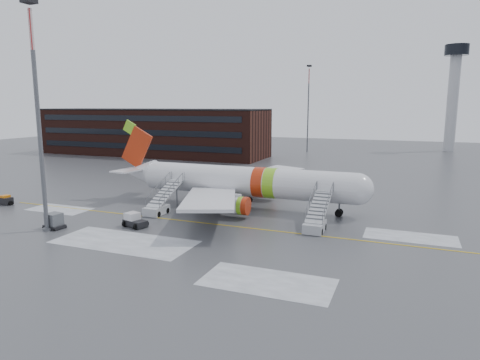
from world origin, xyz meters
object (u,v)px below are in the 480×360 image
at_px(light_mast_near, 38,115).
at_px(airstair_aft, 160,205).
at_px(baggage_tractor, 6,201).
at_px(uld_container, 54,221).
at_px(airstair_fwd, 316,220).
at_px(pushback_tug, 134,221).
at_px(airliner, 239,181).

bearing_deg(light_mast_near, airstair_aft, 56.96).
bearing_deg(baggage_tractor, uld_container, -23.12).
relative_size(airstair_aft, light_mast_near, 0.33).
bearing_deg(uld_container, airstair_fwd, 20.66).
bearing_deg(airstair_fwd, light_mast_near, -157.68).
bearing_deg(baggage_tractor, light_mast_near, -26.24).
distance_m(airstair_fwd, pushback_tug, 19.84).
bearing_deg(airliner, airstair_fwd, -29.54).
bearing_deg(pushback_tug, airstair_aft, 95.73).
height_order(airstair_aft, uld_container, airstair_aft).
height_order(airstair_fwd, airstair_aft, same).
relative_size(airliner, uld_container, 15.48).
height_order(airstair_fwd, light_mast_near, light_mast_near).
xyz_separation_m(baggage_tractor, light_mast_near, (14.72, -7.26, 11.66)).
relative_size(airstair_fwd, baggage_tractor, 3.08).
height_order(airstair_fwd, uld_container, airstair_fwd).
distance_m(airstair_fwd, light_mast_near, 30.80).
xyz_separation_m(pushback_tug, light_mast_near, (-7.71, -4.74, 11.53)).
xyz_separation_m(pushback_tug, uld_container, (-7.61, -3.81, 0.12)).
bearing_deg(light_mast_near, airliner, 49.24).
distance_m(pushback_tug, uld_container, 8.51).
relative_size(airstair_fwd, light_mast_near, 0.33).
xyz_separation_m(airstair_aft, uld_container, (-6.99, -9.98, -0.28)).
distance_m(airstair_fwd, uld_container, 28.29).
bearing_deg(airstair_fwd, uld_container, -159.34).
bearing_deg(airstair_aft, airstair_fwd, 0.00).
xyz_separation_m(uld_container, baggage_tractor, (-14.83, 6.33, -0.25)).
relative_size(uld_container, baggage_tractor, 0.91).
bearing_deg(airstair_fwd, airstair_aft, 180.00).
bearing_deg(uld_container, airstair_aft, 54.98).
bearing_deg(airstair_aft, baggage_tractor, -170.50).
bearing_deg(pushback_tug, airstair_fwd, 18.13).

